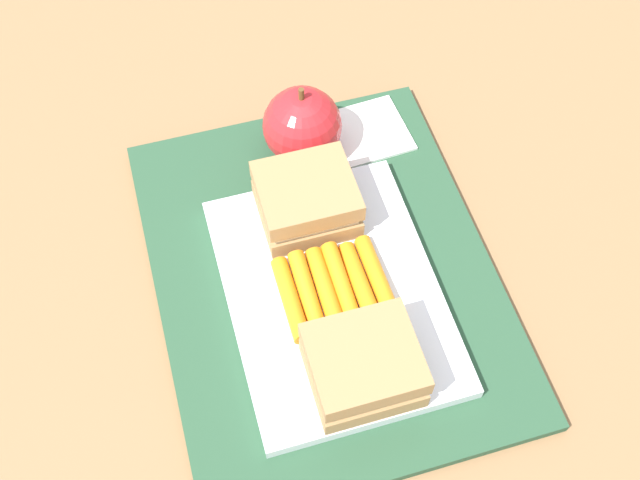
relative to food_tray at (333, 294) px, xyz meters
The scene contains 8 objects.
ground_plane 0.03m from the food_tray, ahead, with size 2.40×2.40×0.00m, color olive.
lunchbag_mat 0.03m from the food_tray, ahead, with size 0.36×0.28×0.01m, color #284C33.
food_tray is the anchor object (origin of this frame).
sandwich_half_left 0.08m from the food_tray, behind, with size 0.07×0.08×0.04m.
sandwich_half_right 0.08m from the food_tray, ahead, with size 0.07×0.08×0.04m.
carrot_sticks_bundle 0.01m from the food_tray, 168.68° to the right, with size 0.08×0.09×0.02m.
apple 0.16m from the food_tray, ahead, with size 0.07×0.07×0.08m.
paper_napkin 0.18m from the food_tray, 27.61° to the right, with size 0.07×0.07×0.00m, color white.
Camera 1 is at (-0.31, 0.09, 0.58)m, focal length 43.47 mm.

